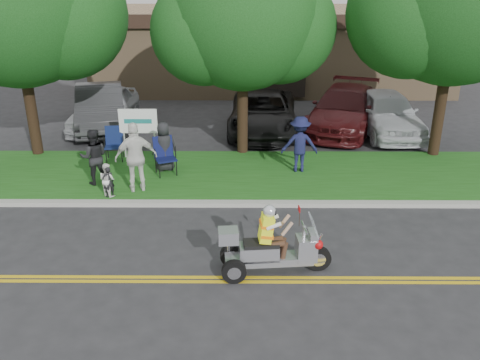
{
  "coord_description": "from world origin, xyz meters",
  "views": [
    {
      "loc": [
        0.53,
        -9.36,
        5.91
      ],
      "look_at": [
        0.45,
        2.0,
        1.19
      ],
      "focal_mm": 38.0,
      "sensor_mm": 36.0,
      "label": 1
    }
  ],
  "objects_px": {
    "trike_scooter": "(270,249)",
    "parked_car_far_right": "(387,113)",
    "lawn_chair_b": "(164,153)",
    "parked_car_left": "(100,107)",
    "spectator_adult_mid": "(94,157)",
    "parked_car_far_left": "(105,108)",
    "lawn_chair_a": "(114,141)",
    "spectator_adult_right": "(136,157)",
    "parked_car_right": "(344,109)",
    "parked_car_mid": "(263,113)"
  },
  "relations": [
    {
      "from": "spectator_adult_right",
      "to": "lawn_chair_b",
      "type": "bearing_deg",
      "value": -129.89
    },
    {
      "from": "lawn_chair_b",
      "to": "parked_car_far_left",
      "type": "distance_m",
      "value": 6.02
    },
    {
      "from": "lawn_chair_a",
      "to": "parked_car_mid",
      "type": "distance_m",
      "value": 6.05
    },
    {
      "from": "lawn_chair_b",
      "to": "parked_car_left",
      "type": "xyz_separation_m",
      "value": [
        -3.28,
        5.14,
        0.1
      ]
    },
    {
      "from": "parked_car_right",
      "to": "spectator_adult_right",
      "type": "bearing_deg",
      "value": -116.8
    },
    {
      "from": "parked_car_right",
      "to": "trike_scooter",
      "type": "bearing_deg",
      "value": -87.44
    },
    {
      "from": "trike_scooter",
      "to": "lawn_chair_a",
      "type": "bearing_deg",
      "value": 120.7
    },
    {
      "from": "trike_scooter",
      "to": "parked_car_left",
      "type": "distance_m",
      "value": 12.25
    },
    {
      "from": "spectator_adult_mid",
      "to": "parked_car_far_left",
      "type": "xyz_separation_m",
      "value": [
        -1.24,
        6.0,
        -0.12
      ]
    },
    {
      "from": "spectator_adult_mid",
      "to": "parked_car_far_left",
      "type": "relative_size",
      "value": 0.35
    },
    {
      "from": "trike_scooter",
      "to": "lawn_chair_a",
      "type": "xyz_separation_m",
      "value": [
        -4.79,
        6.62,
        0.17
      ]
    },
    {
      "from": "lawn_chair_b",
      "to": "parked_car_right",
      "type": "xyz_separation_m",
      "value": [
        6.37,
        5.02,
        0.08
      ]
    },
    {
      "from": "parked_car_left",
      "to": "parked_car_far_right",
      "type": "distance_m",
      "value": 11.21
    },
    {
      "from": "parked_car_far_left",
      "to": "parked_car_mid",
      "type": "bearing_deg",
      "value": -0.75
    },
    {
      "from": "parked_car_left",
      "to": "lawn_chair_a",
      "type": "bearing_deg",
      "value": -83.8
    },
    {
      "from": "lawn_chair_a",
      "to": "parked_car_mid",
      "type": "relative_size",
      "value": 0.2
    },
    {
      "from": "trike_scooter",
      "to": "parked_car_mid",
      "type": "height_order",
      "value": "trike_scooter"
    },
    {
      "from": "parked_car_far_right",
      "to": "spectator_adult_right",
      "type": "bearing_deg",
      "value": -148.08
    },
    {
      "from": "trike_scooter",
      "to": "parked_car_far_right",
      "type": "xyz_separation_m",
      "value": [
        4.94,
        9.82,
        0.29
      ]
    },
    {
      "from": "spectator_adult_right",
      "to": "parked_car_far_left",
      "type": "bearing_deg",
      "value": -85.37
    },
    {
      "from": "lawn_chair_b",
      "to": "parked_car_left",
      "type": "relative_size",
      "value": 0.22
    },
    {
      "from": "parked_car_far_left",
      "to": "parked_car_far_right",
      "type": "bearing_deg",
      "value": 0.07
    },
    {
      "from": "parked_car_left",
      "to": "parked_car_mid",
      "type": "height_order",
      "value": "parked_car_left"
    },
    {
      "from": "lawn_chair_b",
      "to": "parked_car_far_left",
      "type": "relative_size",
      "value": 0.24
    },
    {
      "from": "spectator_adult_mid",
      "to": "spectator_adult_right",
      "type": "xyz_separation_m",
      "value": [
        1.32,
        -0.49,
        0.17
      ]
    },
    {
      "from": "parked_car_mid",
      "to": "parked_car_far_right",
      "type": "relative_size",
      "value": 1.13
    },
    {
      "from": "lawn_chair_b",
      "to": "spectator_adult_mid",
      "type": "xyz_separation_m",
      "value": [
        -1.89,
        -0.85,
        0.18
      ]
    },
    {
      "from": "parked_car_left",
      "to": "parked_car_far_right",
      "type": "xyz_separation_m",
      "value": [
        11.19,
        -0.71,
        -0.01
      ]
    },
    {
      "from": "parked_car_mid",
      "to": "parked_car_right",
      "type": "bearing_deg",
      "value": 9.43
    },
    {
      "from": "lawn_chair_a",
      "to": "parked_car_far_left",
      "type": "distance_m",
      "value": 4.13
    },
    {
      "from": "parked_car_right",
      "to": "lawn_chair_a",
      "type": "bearing_deg",
      "value": -134.51
    },
    {
      "from": "trike_scooter",
      "to": "lawn_chair_b",
      "type": "height_order",
      "value": "trike_scooter"
    },
    {
      "from": "trike_scooter",
      "to": "parked_car_far_left",
      "type": "height_order",
      "value": "parked_car_far_left"
    },
    {
      "from": "parked_car_far_left",
      "to": "parked_car_left",
      "type": "relative_size",
      "value": 0.93
    },
    {
      "from": "trike_scooter",
      "to": "parked_car_far_left",
      "type": "xyz_separation_m",
      "value": [
        -6.09,
        10.54,
        0.27
      ]
    },
    {
      "from": "spectator_adult_mid",
      "to": "lawn_chair_b",
      "type": "bearing_deg",
      "value": -168.69
    },
    {
      "from": "trike_scooter",
      "to": "parked_car_far_left",
      "type": "bearing_deg",
      "value": 114.86
    },
    {
      "from": "lawn_chair_a",
      "to": "parked_car_mid",
      "type": "xyz_separation_m",
      "value": [
        5.0,
        3.42,
        0.05
      ]
    },
    {
      "from": "trike_scooter",
      "to": "parked_car_left",
      "type": "height_order",
      "value": "parked_car_left"
    },
    {
      "from": "spectator_adult_right",
      "to": "parked_car_right",
      "type": "distance_m",
      "value": 9.42
    },
    {
      "from": "spectator_adult_mid",
      "to": "parked_car_far_left",
      "type": "bearing_deg",
      "value": -91.31
    },
    {
      "from": "parked_car_left",
      "to": "parked_car_far_right",
      "type": "height_order",
      "value": "parked_car_left"
    },
    {
      "from": "lawn_chair_a",
      "to": "parked_car_far_left",
      "type": "xyz_separation_m",
      "value": [
        -1.3,
        3.91,
        0.09
      ]
    },
    {
      "from": "trike_scooter",
      "to": "spectator_adult_right",
      "type": "bearing_deg",
      "value": 125.96
    },
    {
      "from": "parked_car_far_left",
      "to": "parked_car_far_right",
      "type": "xyz_separation_m",
      "value": [
        11.03,
        -0.72,
        0.02
      ]
    },
    {
      "from": "parked_car_left",
      "to": "parked_car_mid",
      "type": "distance_m",
      "value": 6.48
    },
    {
      "from": "trike_scooter",
      "to": "lawn_chair_b",
      "type": "xyz_separation_m",
      "value": [
        -2.96,
        5.39,
        0.2
      ]
    },
    {
      "from": "parked_car_right",
      "to": "lawn_chair_b",
      "type": "bearing_deg",
      "value": -121.08
    },
    {
      "from": "lawn_chair_a",
      "to": "parked_car_far_right",
      "type": "relative_size",
      "value": 0.22
    },
    {
      "from": "trike_scooter",
      "to": "parked_car_far_right",
      "type": "relative_size",
      "value": 0.49
    }
  ]
}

